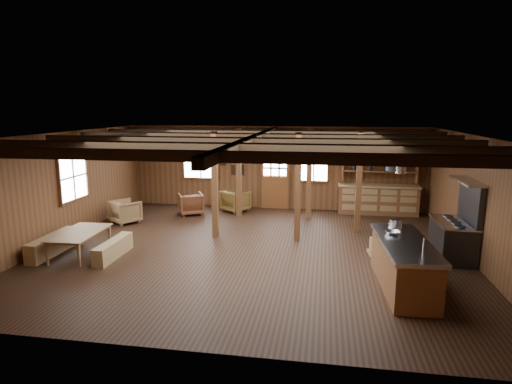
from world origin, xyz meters
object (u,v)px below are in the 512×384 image
(commercial_range, at_px, (455,233))
(armchair_b, at_px, (235,201))
(armchair_a, at_px, (191,204))
(dining_table, at_px, (82,244))
(kitchen_island, at_px, (404,264))
(armchair_c, at_px, (125,212))

(commercial_range, xyz_separation_m, armchair_b, (-5.89, 3.64, -0.25))
(armchair_b, bearing_deg, commercial_range, -176.92)
(commercial_range, xyz_separation_m, armchair_a, (-7.23, 3.01, -0.26))
(dining_table, bearing_deg, kitchen_island, -97.93)
(armchair_a, xyz_separation_m, armchair_b, (1.34, 0.63, 0.01))
(armchair_b, xyz_separation_m, armchair_c, (-2.96, -1.95, -0.01))
(kitchen_island, distance_m, armchair_b, 7.10)
(commercial_range, height_order, dining_table, commercial_range)
(dining_table, xyz_separation_m, armchair_b, (2.66, 4.83, 0.07))
(kitchen_island, distance_m, commercial_range, 2.39)
(kitchen_island, bearing_deg, armchair_c, 150.90)
(kitchen_island, xyz_separation_m, armchair_c, (-7.41, 3.58, -0.13))
(commercial_range, bearing_deg, armchair_a, 157.43)
(dining_table, bearing_deg, armchair_a, -19.75)
(dining_table, height_order, armchair_c, armchair_c)
(dining_table, relative_size, armchair_a, 2.13)
(kitchen_island, relative_size, dining_table, 1.57)
(armchair_c, bearing_deg, kitchen_island, -169.99)
(armchair_a, xyz_separation_m, armchair_c, (-1.62, -1.32, 0.00))
(kitchen_island, height_order, dining_table, kitchen_island)
(armchair_b, bearing_deg, armchair_a, 60.00)
(armchair_a, bearing_deg, dining_table, 45.67)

